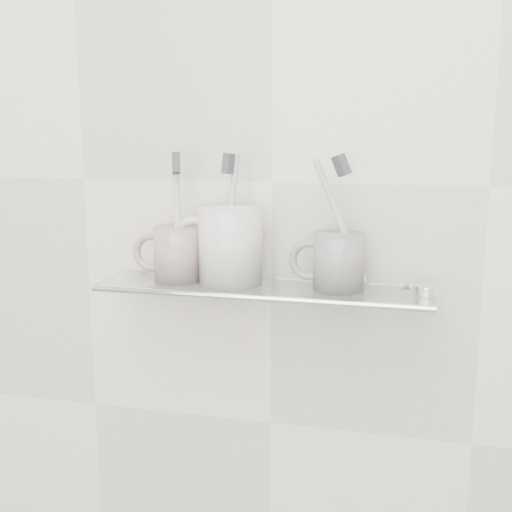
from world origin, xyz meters
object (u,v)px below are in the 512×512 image
(mug_left, at_px, (178,254))
(mug_center, at_px, (230,245))
(shelf_glass, at_px, (263,289))
(mug_right, at_px, (339,262))

(mug_left, bearing_deg, mug_center, 17.02)
(shelf_glass, relative_size, mug_left, 5.92)
(mug_left, height_order, mug_center, mug_center)
(shelf_glass, bearing_deg, mug_left, 177.88)
(shelf_glass, distance_m, mug_right, 0.12)
(mug_left, relative_size, mug_right, 1.01)
(shelf_glass, bearing_deg, mug_right, 2.54)
(shelf_glass, height_order, mug_left, mug_left)
(mug_left, bearing_deg, mug_right, 17.02)
(mug_left, bearing_deg, shelf_glass, 14.89)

